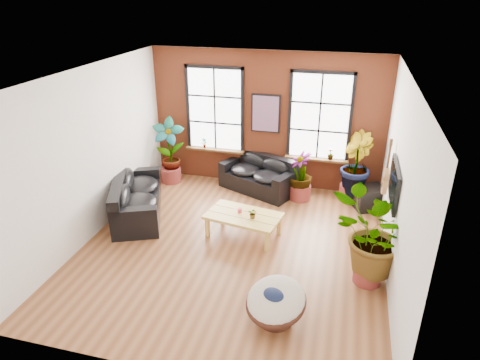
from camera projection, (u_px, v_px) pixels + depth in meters
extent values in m
cube|color=brown|center=(233.00, 247.00, 8.80)|extent=(6.00, 6.50, 0.02)
cube|color=white|center=(231.00, 75.00, 7.33)|extent=(6.00, 6.50, 0.02)
cube|color=#4B1E11|center=(266.00, 120.00, 10.93)|extent=(6.00, 0.02, 3.50)
cube|color=silver|center=(160.00, 271.00, 5.20)|extent=(6.00, 0.02, 3.50)
cube|color=silver|center=(91.00, 154.00, 8.75)|extent=(0.02, 6.50, 3.50)
cube|color=silver|center=(400.00, 186.00, 7.38)|extent=(0.02, 6.50, 3.50)
cube|color=white|center=(215.00, 110.00, 11.10)|extent=(1.40, 0.02, 2.10)
cube|color=#442912|center=(215.00, 150.00, 11.49)|extent=(1.60, 0.22, 0.06)
cube|color=white|center=(320.00, 117.00, 10.49)|extent=(1.40, 0.02, 2.10)
cube|color=#442912|center=(316.00, 159.00, 10.88)|extent=(1.60, 0.22, 0.06)
cube|color=black|center=(258.00, 182.00, 11.15)|extent=(2.15, 1.65, 0.44)
cube|color=black|center=(267.00, 162.00, 11.22)|extent=(1.86, 1.00, 0.45)
cube|color=black|center=(233.00, 163.00, 11.49)|extent=(0.59, 0.95, 0.23)
cube|color=black|center=(286.00, 179.00, 10.53)|extent=(0.59, 0.95, 0.23)
ellipsoid|color=black|center=(246.00, 169.00, 11.20)|extent=(1.06, 1.05, 0.25)
ellipsoid|color=black|center=(252.00, 161.00, 11.33)|extent=(0.84, 0.56, 0.43)
ellipsoid|color=black|center=(269.00, 177.00, 10.79)|extent=(1.06, 1.05, 0.25)
ellipsoid|color=black|center=(275.00, 167.00, 10.91)|extent=(0.84, 0.56, 0.43)
cube|color=black|center=(138.00, 205.00, 9.97)|extent=(1.83, 2.55, 0.46)
cube|color=black|center=(120.00, 188.00, 9.72)|extent=(1.14, 2.26, 0.47)
cube|color=black|center=(133.00, 214.00, 8.87)|extent=(1.00, 0.61, 0.24)
cube|color=black|center=(140.00, 173.00, 10.77)|extent=(1.00, 0.61, 0.24)
ellipsoid|color=black|center=(138.00, 203.00, 9.43)|extent=(1.16, 1.27, 0.26)
ellipsoid|color=black|center=(124.00, 197.00, 9.32)|extent=(0.64, 1.05, 0.45)
ellipsoid|color=black|center=(141.00, 185.00, 10.27)|extent=(1.16, 1.27, 0.26)
ellipsoid|color=black|center=(128.00, 179.00, 10.16)|extent=(0.64, 1.05, 0.45)
cube|color=gold|center=(243.00, 216.00, 9.03)|extent=(1.67, 1.14, 0.07)
cube|color=#442912|center=(241.00, 218.00, 8.89)|extent=(1.52, 0.28, 0.00)
cube|color=#442912|center=(246.00, 212.00, 9.14)|extent=(1.52, 0.28, 0.00)
cube|color=gold|center=(207.00, 227.00, 9.10)|extent=(0.09, 0.09, 0.43)
cube|color=gold|center=(267.00, 242.00, 8.58)|extent=(0.09, 0.09, 0.43)
cube|color=gold|center=(222.00, 212.00, 9.68)|extent=(0.09, 0.09, 0.43)
cube|color=gold|center=(279.00, 225.00, 9.16)|extent=(0.09, 0.09, 0.43)
cylinder|color=#E0384B|center=(240.00, 210.00, 9.08)|extent=(0.10, 0.10, 0.10)
cylinder|color=#3F1F16|center=(275.00, 315.00, 6.83)|extent=(0.74, 0.74, 0.22)
torus|color=#3F1F16|center=(276.00, 302.00, 6.72)|extent=(1.28, 1.28, 0.44)
ellipsoid|color=beige|center=(276.00, 299.00, 6.70)|extent=(1.26, 1.28, 0.60)
ellipsoid|color=#131C3B|center=(274.00, 295.00, 6.62)|extent=(0.46, 0.43, 0.17)
cube|color=black|center=(266.00, 113.00, 10.79)|extent=(0.74, 0.04, 0.98)
cube|color=#0C7F8C|center=(265.00, 114.00, 10.76)|extent=(0.66, 0.02, 0.90)
cube|color=black|center=(394.00, 184.00, 7.70)|extent=(0.06, 1.25, 0.72)
cube|color=black|center=(392.00, 183.00, 7.71)|extent=(0.01, 1.15, 0.62)
cylinder|color=#B27F4C|center=(384.00, 185.00, 8.85)|extent=(0.09, 0.38, 0.38)
cylinder|color=#B27F4C|center=(386.00, 174.00, 8.75)|extent=(0.09, 0.30, 0.30)
cylinder|color=black|center=(384.00, 185.00, 8.85)|extent=(0.09, 0.11, 0.11)
cube|color=#442912|center=(389.00, 157.00, 8.59)|extent=(0.04, 0.05, 0.55)
cube|color=#442912|center=(391.00, 142.00, 8.46)|extent=(0.06, 0.06, 0.14)
cube|color=black|center=(369.00, 198.00, 10.21)|extent=(0.84, 0.78, 0.56)
cylinder|color=maroon|center=(171.00, 175.00, 11.65)|extent=(0.54, 0.54, 0.39)
cylinder|color=maroon|center=(350.00, 192.00, 10.64)|extent=(0.73, 0.73, 0.40)
cylinder|color=maroon|center=(367.00, 273.00, 7.70)|extent=(0.66, 0.66, 0.37)
cylinder|color=maroon|center=(300.00, 192.00, 10.70)|extent=(0.57, 0.57, 0.38)
imported|color=#144C17|center=(169.00, 148.00, 11.37)|extent=(0.96, 0.76, 1.61)
imported|color=#144C17|center=(355.00, 165.00, 10.35)|extent=(0.91, 1.03, 1.59)
imported|color=#144C17|center=(374.00, 237.00, 7.38)|extent=(1.86, 1.85, 1.56)
imported|color=#144C17|center=(300.00, 173.00, 10.51)|extent=(0.84, 0.84, 1.09)
imported|color=#144C17|center=(253.00, 213.00, 8.84)|extent=(0.23, 0.20, 0.22)
imported|color=#144C17|center=(204.00, 143.00, 11.49)|extent=(0.17, 0.17, 0.27)
imported|color=#144C17|center=(331.00, 154.00, 10.73)|extent=(0.19, 0.19, 0.27)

